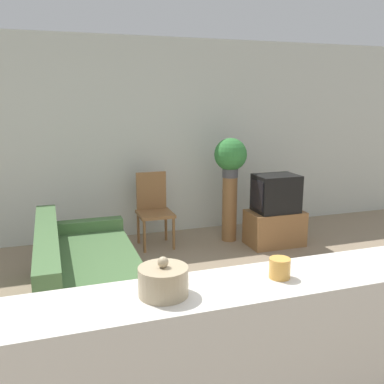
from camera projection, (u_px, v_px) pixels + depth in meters
name	position (u px, v px, depth m)	size (l,w,h in m)	color
ground_plane	(224.00, 382.00, 2.92)	(14.00, 14.00, 0.00)	gray
wall_back	(128.00, 139.00, 5.81)	(9.00, 0.06, 2.70)	silver
couch	(86.00, 276.00, 4.02)	(0.93, 2.02, 0.74)	#476B3D
tv_stand	(275.00, 228.00, 5.63)	(0.72, 0.45, 0.46)	olive
television	(276.00, 193.00, 5.52)	(0.56, 0.41, 0.48)	black
wooden_chair	(154.00, 206.00, 5.58)	(0.44, 0.44, 0.95)	olive
plant_stand	(229.00, 209.00, 5.76)	(0.20, 0.20, 0.87)	olive
potted_plant	(230.00, 156.00, 5.60)	(0.43, 0.43, 0.52)	#4C4C51
foreground_counter	(265.00, 364.00, 2.31)	(2.95, 0.44, 0.99)	silver
decorative_bowl	(163.00, 281.00, 2.02)	(0.24, 0.24, 0.19)	tan
candle_jar	(280.00, 268.00, 2.21)	(0.11, 0.11, 0.11)	gold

